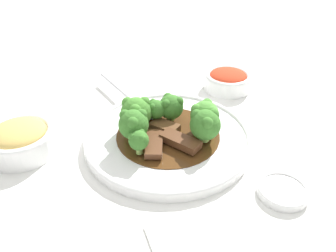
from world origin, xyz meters
TOP-DOWN VIEW (x-y plane):
  - ground_plane at (0.00, 0.00)m, footprint 4.00×4.00m
  - main_plate at (0.00, 0.00)m, footprint 0.30×0.30m
  - beef_strip_0 at (-0.00, 0.01)m, footprint 0.05×0.06m
  - beef_strip_1 at (-0.04, -0.02)m, footprint 0.06×0.07m
  - beef_strip_2 at (0.00, -0.04)m, footprint 0.05×0.08m
  - broccoli_floret_0 at (-0.04, 0.05)m, footprint 0.06×0.06m
  - broccoli_floret_1 at (-0.07, -0.02)m, footprint 0.03×0.03m
  - broccoli_floret_2 at (0.03, 0.04)m, footprint 0.05×0.05m
  - broccoli_floret_3 at (0.04, -0.05)m, footprint 0.05×0.05m
  - broccoli_floret_4 at (0.06, -0.02)m, footprint 0.05×0.05m
  - broccoli_floret_5 at (0.00, 0.04)m, footprint 0.04×0.04m
  - broccoli_floret_6 at (-0.06, 0.01)m, footprint 0.05×0.05m
  - serving_spoon at (-0.00, 0.10)m, footprint 0.05×0.24m
  - side_bowl_kimchi at (0.23, 0.10)m, footprint 0.11×0.11m
  - side_bowl_appetizer at (-0.23, 0.11)m, footprint 0.12×0.12m
  - sauce_dish at (0.07, -0.20)m, footprint 0.07×0.07m
  - paper_napkin at (-0.10, -0.20)m, footprint 0.11×0.12m

SIDE VIEW (x-z plane):
  - ground_plane at x=0.00m, z-range 0.00..0.00m
  - paper_napkin at x=-0.10m, z-range 0.00..0.01m
  - sauce_dish at x=0.07m, z-range 0.00..0.01m
  - main_plate at x=0.00m, z-range 0.00..0.02m
  - side_bowl_kimchi at x=0.23m, z-range 0.00..0.04m
  - beef_strip_1 at x=-0.04m, z-range 0.02..0.03m
  - serving_spoon at x=0.00m, z-range 0.02..0.03m
  - beef_strip_0 at x=0.00m, z-range 0.02..0.03m
  - beef_strip_2 at x=0.00m, z-range 0.02..0.03m
  - side_bowl_appetizer at x=-0.23m, z-range 0.00..0.05m
  - broccoli_floret_1 at x=-0.07m, z-range 0.02..0.07m
  - broccoli_floret_2 at x=0.03m, z-range 0.02..0.07m
  - broccoli_floret_5 at x=0.00m, z-range 0.02..0.07m
  - broccoli_floret_4 at x=0.06m, z-range 0.02..0.08m
  - broccoli_floret_0 at x=-0.04m, z-range 0.02..0.08m
  - broccoli_floret_3 at x=0.04m, z-range 0.02..0.08m
  - broccoli_floret_6 at x=-0.06m, z-range 0.03..0.09m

